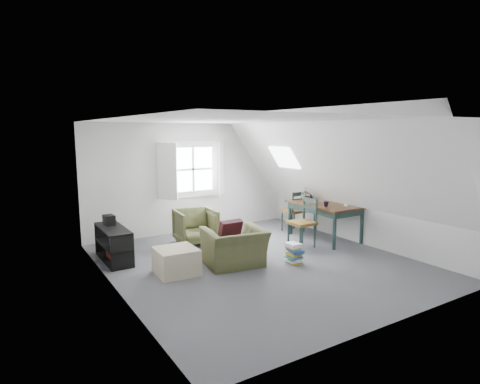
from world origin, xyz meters
TOP-DOWN VIEW (x-y plane):
  - floor at (0.00, 0.00)m, footprint 5.50×5.50m
  - ceiling at (0.00, 0.00)m, footprint 5.50×5.50m
  - wall_back at (0.00, 2.75)m, footprint 5.00×0.00m
  - wall_front at (0.00, -2.75)m, footprint 5.00×0.00m
  - wall_left at (-2.50, 0.00)m, footprint 0.00×5.50m
  - wall_right at (2.50, 0.00)m, footprint 0.00×5.50m
  - slope_left at (-1.55, 0.00)m, footprint 3.19×5.50m
  - slope_right at (1.55, 0.00)m, footprint 3.19×5.50m
  - dormer_window at (0.00, 2.68)m, footprint 1.71×0.35m
  - skylight at (1.55, 1.30)m, footprint 0.35×0.75m
  - armchair_near at (-0.45, 0.10)m, footprint 1.12×1.02m
  - armchair_far at (-0.43, 1.70)m, footprint 0.85×0.87m
  - throw_pillow at (-0.45, 0.25)m, footprint 0.42×0.25m
  - ottoman at (-1.47, 0.25)m, footprint 0.67×0.67m
  - dining_table at (2.10, 0.57)m, footprint 0.94×1.57m
  - demijohn at (1.95, 1.02)m, footprint 0.21×0.21m
  - vase_twigs at (2.20, 1.12)m, footprint 0.08×0.09m
  - cup at (1.85, 0.27)m, footprint 0.12×0.12m
  - paper_box at (2.30, 0.12)m, footprint 0.12×0.09m
  - dining_chair_far at (1.96, 1.41)m, footprint 0.45×0.45m
  - dining_chair_near at (1.33, 0.36)m, footprint 0.46×0.46m
  - media_shelf at (-2.17, 1.44)m, footprint 0.40×1.19m
  - electronics_box at (-2.17, 1.73)m, footprint 0.19×0.26m
  - magazine_stack at (0.51, -0.35)m, footprint 0.27×0.32m

SIDE VIEW (x-z plane):
  - floor at x=0.00m, z-range 0.00..0.00m
  - armchair_near at x=-0.45m, z-range -0.33..0.33m
  - armchair_far at x=-0.43m, z-range -0.36..0.36m
  - magazine_stack at x=0.51m, z-range 0.00..0.36m
  - ottoman at x=-1.47m, z-range 0.00..0.43m
  - media_shelf at x=-2.17m, z-range -0.03..0.58m
  - dining_chair_far at x=1.96m, z-range 0.02..0.98m
  - dining_chair_near at x=1.33m, z-range 0.02..1.00m
  - throw_pillow at x=-0.45m, z-range 0.36..0.79m
  - dining_table at x=2.10m, z-range 0.29..1.08m
  - electronics_box at x=-2.17m, z-range 0.60..0.79m
  - cup at x=1.85m, z-range 0.74..0.84m
  - paper_box at x=2.30m, z-range 0.79..0.82m
  - demijohn at x=1.95m, z-range 0.76..1.05m
  - vase_twigs at x=2.20m, z-range 0.62..1.23m
  - wall_back at x=0.00m, z-range -1.25..3.75m
  - wall_front at x=0.00m, z-range -1.25..3.75m
  - wall_left at x=-2.50m, z-range -1.50..4.00m
  - wall_right at x=2.50m, z-range -1.50..4.00m
  - dormer_window at x=0.00m, z-range 0.80..2.10m
  - skylight at x=1.55m, z-range 1.51..1.98m
  - slope_left at x=-1.55m, z-range -0.47..4.02m
  - slope_right at x=1.55m, z-range -0.47..4.02m
  - ceiling at x=0.00m, z-range 2.50..2.50m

